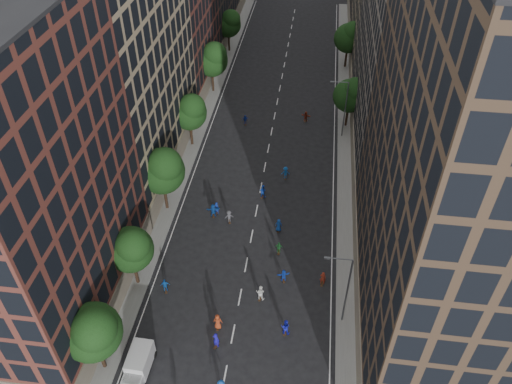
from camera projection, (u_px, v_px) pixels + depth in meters
ground at (268, 150)px, 72.29m from camera, size 240.00×240.00×0.00m
sidewalk_left at (198, 117)px, 79.07m from camera, size 4.00×105.00×0.15m
sidewalk_right at (351, 128)px, 76.71m from camera, size 4.00×105.00×0.15m
bldg_left_a at (12, 188)px, 42.55m from camera, size 14.00×22.00×30.00m
bldg_left_b at (107, 47)px, 59.34m from camera, size 14.00×26.00×34.00m
bldg_left_c at (162, 3)px, 78.61m from camera, size 14.00×20.00×28.00m
bldg_right_a at (473, 167)px, 39.89m from camera, size 14.00×30.00×36.00m
bldg_right_b at (423, 37)px, 62.71m from camera, size 14.00×28.00×33.00m
tree_left_0 at (93, 331)px, 42.26m from camera, size 5.20×5.20×8.83m
tree_left_1 at (131, 248)px, 50.07m from camera, size 4.80×4.80×8.21m
tree_left_2 at (163, 169)px, 58.56m from camera, size 5.60×5.60×9.45m
tree_left_3 at (190, 111)px, 69.48m from camera, size 5.00×5.00×8.58m
tree_left_4 at (212, 59)px, 81.34m from camera, size 5.40×5.40×9.08m
tree_left_5 at (229, 23)px, 93.68m from camera, size 4.80×4.80×8.33m
tree_right_a at (351, 94)px, 73.43m from camera, size 5.00×5.00×8.39m
tree_right_b at (350, 37)px, 88.28m from camera, size 5.20×5.20×8.83m
streetlamp_near at (345, 287)px, 46.82m from camera, size 2.64×0.22×9.06m
streetlamp_far at (344, 106)px, 71.68m from camera, size 2.64×0.22×9.06m
cargo_van at (139, 364)px, 45.14m from camera, size 2.09×4.28×2.25m
skater_1 at (216, 340)px, 47.29m from camera, size 0.83×0.69×1.94m
skater_2 at (285, 327)px, 48.41m from camera, size 1.00×0.82×1.90m
skater_4 at (165, 286)px, 52.38m from camera, size 1.09×0.68×1.73m
skater_5 at (284, 276)px, 53.53m from camera, size 1.50×0.88×1.54m
skater_6 at (218, 322)px, 48.87m from camera, size 0.93×0.61×1.89m
skater_7 at (323, 278)px, 53.09m from camera, size 0.71×0.53×1.79m
skater_8 at (260, 293)px, 51.58m from camera, size 1.04×0.89×1.88m
skater_9 at (229, 217)px, 60.44m from camera, size 1.22×0.94×1.67m
skater_10 at (279, 248)px, 56.59m from camera, size 0.94×0.42×1.58m
skater_11 at (213, 211)px, 61.15m from camera, size 1.77×0.91×1.82m
skater_12 at (279, 225)px, 59.25m from camera, size 0.85×0.55×1.73m
skater_13 at (217, 208)px, 61.58m from camera, size 0.73×0.59×1.71m
skater_14 at (263, 191)px, 63.91m from camera, size 1.08×0.95×1.84m
skater_15 at (285, 173)px, 66.81m from camera, size 1.26×0.85×1.81m
skater_16 at (245, 120)px, 77.07m from camera, size 0.99×0.65×1.56m
skater_17 at (306, 117)px, 77.72m from camera, size 1.58×0.79×1.63m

